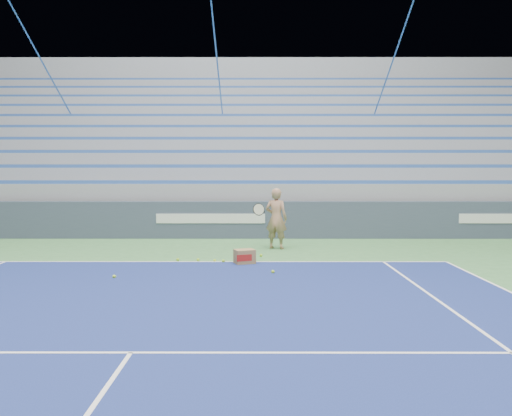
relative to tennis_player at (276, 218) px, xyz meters
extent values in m
cube|color=white|center=(-1.85, -1.93, -0.77)|extent=(10.97, 0.05, 0.00)
cube|color=white|center=(-1.85, -7.42, -0.77)|extent=(8.23, 0.05, 0.00)
cube|color=#3A4458|center=(-1.85, 2.07, -0.23)|extent=(30.00, 0.30, 1.10)
cube|color=white|center=(-1.85, 1.91, -0.18)|extent=(3.20, 0.02, 0.28)
cube|color=#909398|center=(-1.85, 6.62, -0.23)|extent=(30.00, 8.50, 1.10)
cube|color=#909398|center=(-1.85, 6.62, 0.57)|extent=(30.00, 8.50, 0.50)
cube|color=#2D55A3|center=(-1.85, 2.74, 0.87)|extent=(29.60, 0.42, 0.11)
cube|color=#909398|center=(-1.85, 7.04, 1.07)|extent=(30.00, 7.65, 0.50)
cube|color=#2D55A3|center=(-1.85, 3.59, 1.37)|extent=(29.60, 0.42, 0.11)
cube|color=#909398|center=(-1.85, 7.47, 1.57)|extent=(30.00, 6.80, 0.50)
cube|color=#2D55A3|center=(-1.85, 4.44, 1.87)|extent=(29.60, 0.42, 0.11)
cube|color=#909398|center=(-1.85, 7.89, 2.07)|extent=(30.00, 5.95, 0.50)
cube|color=#2D55A3|center=(-1.85, 5.29, 2.37)|extent=(29.60, 0.42, 0.11)
cube|color=#909398|center=(-1.85, 8.32, 2.57)|extent=(30.00, 5.10, 0.50)
cube|color=#2D55A3|center=(-1.85, 6.14, 2.87)|extent=(29.60, 0.42, 0.11)
cube|color=#909398|center=(-1.85, 8.74, 3.07)|extent=(30.00, 4.25, 0.50)
cube|color=#2D55A3|center=(-1.85, 6.99, 3.37)|extent=(29.60, 0.42, 0.11)
cube|color=#909398|center=(-1.85, 9.17, 3.57)|extent=(30.00, 3.40, 0.50)
cube|color=#2D55A3|center=(-1.85, 7.84, 3.87)|extent=(29.60, 0.42, 0.11)
cube|color=#909398|center=(-1.85, 9.59, 4.07)|extent=(30.00, 2.55, 0.50)
cube|color=#2D55A3|center=(-1.85, 8.69, 4.37)|extent=(29.60, 0.42, 0.11)
cube|color=#909398|center=(-1.85, 10.02, 4.57)|extent=(30.00, 1.70, 0.50)
cube|color=#2D55A3|center=(-1.85, 9.54, 4.87)|extent=(29.60, 0.42, 0.11)
cube|color=#909398|center=(-1.85, 10.44, 5.07)|extent=(30.00, 0.85, 0.50)
cube|color=#2D55A3|center=(-1.85, 10.39, 5.37)|extent=(29.60, 0.42, 0.11)
cube|color=#909398|center=(-1.85, 11.17, 2.87)|extent=(31.00, 0.40, 7.30)
cylinder|color=#3269B1|center=(-7.85, 6.62, 3.82)|extent=(0.05, 8.53, 5.04)
cylinder|color=#3269B1|center=(-1.85, 6.62, 3.82)|extent=(0.05, 8.53, 5.04)
cylinder|color=#3269B1|center=(4.15, 6.62, 3.82)|extent=(0.05, 8.53, 5.04)
imported|color=tan|center=(0.01, 0.01, 0.00)|extent=(0.66, 0.54, 1.56)
cylinder|color=black|center=(-0.34, -0.24, 0.17)|extent=(0.12, 0.27, 0.08)
cylinder|color=beige|center=(-0.44, -0.52, 0.27)|extent=(0.29, 0.16, 0.28)
torus|color=black|center=(-0.44, -0.52, 0.27)|extent=(0.31, 0.18, 0.30)
cube|color=olive|center=(-0.75, -2.11, -0.63)|extent=(0.50, 0.43, 0.31)
cube|color=#B21E19|center=(-0.75, -2.27, -0.63)|extent=(0.32, 0.12, 0.14)
sphere|color=#A4D32B|center=(-1.79, -1.81, -0.75)|extent=(0.07, 0.07, 0.07)
sphere|color=#A4D32B|center=(-1.41, -1.90, -0.75)|extent=(0.07, 0.07, 0.07)
sphere|color=#A4D32B|center=(-0.18, -3.13, -0.75)|extent=(0.07, 0.07, 0.07)
sphere|color=#A4D32B|center=(-3.12, -3.58, -0.75)|extent=(0.07, 0.07, 0.07)
sphere|color=#A4D32B|center=(-0.39, -1.22, -0.75)|extent=(0.07, 0.07, 0.07)
sphere|color=#A4D32B|center=(-1.22, -1.97, -0.75)|extent=(0.07, 0.07, 0.07)
sphere|color=#A4D32B|center=(-2.24, -1.79, -0.75)|extent=(0.07, 0.07, 0.07)
camera|label=1|loc=(-0.49, -12.66, 1.18)|focal=35.00mm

